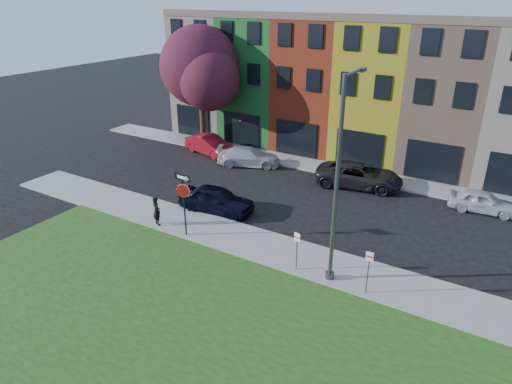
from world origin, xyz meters
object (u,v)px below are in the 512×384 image
Objects in this scene: stop_sign at (183,192)px; sedan_near at (217,199)px; street_lamp at (338,183)px; man at (157,211)px.

sedan_near is (-0.39, 3.31, -1.77)m from stop_sign.
street_lamp is (8.37, -2.90, 3.86)m from sedan_near.
sedan_near is at bearing 102.88° from stop_sign.
stop_sign is 0.73× the size of sedan_near.
street_lamp is (10.04, 0.30, 3.69)m from man.
street_lamp reaches higher than stop_sign.
stop_sign is 2.11× the size of man.
man is at bearing -176.92° from stop_sign.
street_lamp is at bearing 9.00° from stop_sign.
stop_sign reaches higher than sedan_near.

